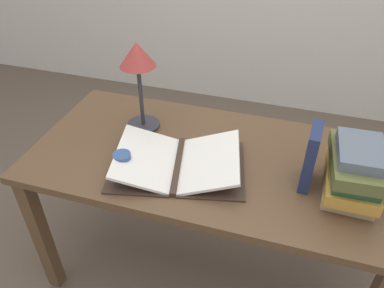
{
  "coord_description": "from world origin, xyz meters",
  "views": [
    {
      "loc": [
        0.29,
        -1.2,
        1.74
      ],
      "look_at": [
        -0.06,
        -0.04,
        0.83
      ],
      "focal_mm": 35.0,
      "sensor_mm": 36.0,
      "label": 1
    }
  ],
  "objects_px": {
    "book_standing_upright": "(310,157)",
    "coffee_mug": "(123,163)",
    "reading_lamp": "(138,65)",
    "book_stack_tall": "(354,172)",
    "open_book": "(178,162)"
  },
  "relations": [
    {
      "from": "book_standing_upright",
      "to": "coffee_mug",
      "type": "bearing_deg",
      "value": -164.1
    },
    {
      "from": "reading_lamp",
      "to": "coffee_mug",
      "type": "relative_size",
      "value": 4.84
    },
    {
      "from": "book_stack_tall",
      "to": "book_standing_upright",
      "type": "bearing_deg",
      "value": 173.76
    },
    {
      "from": "coffee_mug",
      "to": "book_standing_upright",
      "type": "bearing_deg",
      "value": 11.67
    },
    {
      "from": "reading_lamp",
      "to": "book_stack_tall",
      "type": "bearing_deg",
      "value": -11.85
    },
    {
      "from": "book_stack_tall",
      "to": "reading_lamp",
      "type": "relative_size",
      "value": 0.74
    },
    {
      "from": "reading_lamp",
      "to": "coffee_mug",
      "type": "xyz_separation_m",
      "value": [
        0.05,
        -0.32,
        -0.27
      ]
    },
    {
      "from": "book_stack_tall",
      "to": "reading_lamp",
      "type": "xyz_separation_m",
      "value": [
        -0.9,
        0.19,
        0.2
      ]
    },
    {
      "from": "book_standing_upright",
      "to": "reading_lamp",
      "type": "height_order",
      "value": "reading_lamp"
    },
    {
      "from": "open_book",
      "to": "reading_lamp",
      "type": "xyz_separation_m",
      "value": [
        -0.25,
        0.23,
        0.29
      ]
    },
    {
      "from": "open_book",
      "to": "book_stack_tall",
      "type": "distance_m",
      "value": 0.66
    },
    {
      "from": "open_book",
      "to": "book_standing_upright",
      "type": "distance_m",
      "value": 0.51
    },
    {
      "from": "book_stack_tall",
      "to": "book_standing_upright",
      "type": "distance_m",
      "value": 0.16
    },
    {
      "from": "book_stack_tall",
      "to": "reading_lamp",
      "type": "bearing_deg",
      "value": 168.15
    },
    {
      "from": "book_standing_upright",
      "to": "open_book",
      "type": "bearing_deg",
      "value": -169.04
    }
  ]
}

